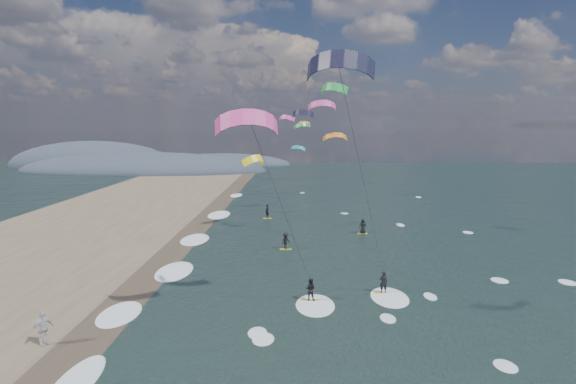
{
  "coord_description": "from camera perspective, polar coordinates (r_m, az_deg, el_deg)",
  "views": [
    {
      "loc": [
        -0.42,
        -22.88,
        11.86
      ],
      "look_at": [
        -1.0,
        12.0,
        7.0
      ],
      "focal_mm": 30.0,
      "sensor_mm": 36.0,
      "label": 1
    }
  ],
  "objects": [
    {
      "name": "shoreline_surf",
      "position": [
        40.8,
        -14.01,
        -9.21
      ],
      "size": [
        2.4,
        79.4,
        0.11
      ],
      "color": "white",
      "rests_on": "ground"
    },
    {
      "name": "kitesurfer_near_b",
      "position": [
        27.49,
        -1.72,
        0.51
      ],
      "size": [
        6.87,
        8.38,
        13.36
      ],
      "color": "#C2CD24",
      "rests_on": "ground"
    },
    {
      "name": "wet_sand_strip",
      "position": [
        36.82,
        -17.78,
        -11.24
      ],
      "size": [
        3.0,
        240.0,
        0.0
      ],
      "primitive_type": "cube",
      "color": "#382D23",
      "rests_on": "ground"
    },
    {
      "name": "ground",
      "position": [
        25.78,
        1.89,
        -19.47
      ],
      "size": [
        260.0,
        260.0,
        0.0
      ],
      "primitive_type": "plane",
      "color": "black",
      "rests_on": "ground"
    },
    {
      "name": "beach_walker",
      "position": [
        30.14,
        -27.08,
        -14.2
      ],
      "size": [
        1.06,
        1.16,
        1.9
      ],
      "primitive_type": "imported",
      "rotation": [
        0.0,
        0.0,
        0.9
      ],
      "color": "silver",
      "rests_on": "ground"
    },
    {
      "name": "bg_kite_field",
      "position": [
        80.89,
        2.03,
        7.95
      ],
      "size": [
        14.23,
        64.95,
        9.87
      ],
      "color": "#D83F8C",
      "rests_on": "ground"
    },
    {
      "name": "coastal_hills",
      "position": [
        138.59,
        -17.77,
        2.65
      ],
      "size": [
        80.0,
        41.0,
        15.0
      ],
      "color": "#3D4756",
      "rests_on": "ground"
    },
    {
      "name": "kitesurfer_near_a",
      "position": [
        28.32,
        7.42,
        8.39
      ],
      "size": [
        7.63,
        8.6,
        16.37
      ],
      "color": "#C2CD24",
      "rests_on": "ground"
    },
    {
      "name": "far_kitesurfers",
      "position": [
        52.03,
        2.09,
        -4.29
      ],
      "size": [
        12.15,
        16.42,
        1.83
      ],
      "color": "#C2CD24",
      "rests_on": "ground"
    }
  ]
}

